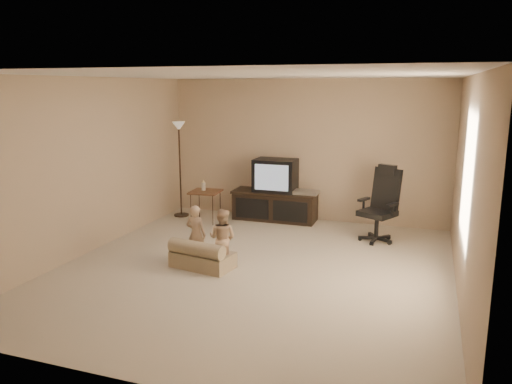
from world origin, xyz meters
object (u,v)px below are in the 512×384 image
tv_stand (276,195)px  toddler_right (222,238)px  floor_lamp (179,148)px  office_chair (380,214)px  child_sofa (201,257)px  side_table (205,192)px  toddler_left (196,234)px

tv_stand → toddler_right: 2.55m
floor_lamp → toddler_right: size_ratio=2.18×
floor_lamp → office_chair: bearing=-5.2°
office_chair → floor_lamp: floor_lamp is taller
floor_lamp → child_sofa: (1.53, -2.36, -1.11)m
floor_lamp → toddler_right: (1.79, -2.23, -0.87)m
child_sofa → side_table: bearing=122.7°
tv_stand → toddler_left: (-0.35, -2.51, -0.05)m
tv_stand → office_chair: 2.00m
office_chair → toddler_right: size_ratio=1.48×
side_table → toddler_right: size_ratio=0.94×
office_chair → side_table: 3.03m
tv_stand → office_chair: (1.89, -0.65, -0.03)m
office_chair → toddler_left: (-2.25, -1.86, -0.02)m
floor_lamp → toddler_left: floor_lamp is taller
office_chair → side_table: (-3.03, 0.12, 0.12)m
office_chair → floor_lamp: bearing=-158.7°
office_chair → toddler_right: office_chair is taller
tv_stand → side_table: 1.26m
floor_lamp → child_sofa: bearing=-57.0°
toddler_left → toddler_right: bearing=-179.3°
tv_stand → toddler_right: tv_stand is taller
office_chair → toddler_left: bearing=-113.8°
office_chair → floor_lamp: (-3.63, 0.33, 0.85)m
office_chair → side_table: size_ratio=1.57×
tv_stand → toddler_left: size_ratio=1.92×
toddler_right → child_sofa: bearing=31.1°
child_sofa → toddler_left: toddler_left is taller
tv_stand → child_sofa: size_ratio=1.78×
side_table → toddler_right: bearing=-59.5°
tv_stand → toddler_right: bearing=-89.6°
tv_stand → toddler_right: size_ratio=1.94×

